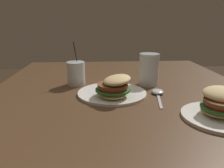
{
  "coord_description": "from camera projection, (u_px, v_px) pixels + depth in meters",
  "views": [
    {
      "loc": [
        0.8,
        -0.1,
        1.06
      ],
      "look_at": [
        -0.04,
        -0.05,
        0.81
      ],
      "focal_mm": 35.0,
      "sensor_mm": 36.0,
      "label": 1
    }
  ],
  "objects": [
    {
      "name": "dining_table",
      "position": [
        124.0,
        130.0,
        0.89
      ],
      "size": [
        1.48,
        1.13,
        0.76
      ],
      "color": "#4C331E",
      "rests_on": "ground_plane"
    },
    {
      "name": "meal_plate_near",
      "position": [
        113.0,
        89.0,
        0.85
      ],
      "size": [
        0.28,
        0.28,
        0.1
      ],
      "color": "white",
      "rests_on": "dining_table"
    },
    {
      "name": "beer_glass",
      "position": [
        149.0,
        70.0,
        1.0
      ],
      "size": [
        0.09,
        0.09,
        0.14
      ],
      "color": "silver",
      "rests_on": "dining_table"
    },
    {
      "name": "juice_glass",
      "position": [
        76.0,
        74.0,
        1.0
      ],
      "size": [
        0.08,
        0.08,
        0.19
      ],
      "color": "silver",
      "rests_on": "dining_table"
    },
    {
      "name": "spoon",
      "position": [
        158.0,
        92.0,
        0.88
      ],
      "size": [
        0.19,
        0.06,
        0.02
      ],
      "rotation": [
        0.0,
        0.0,
        2.96
      ],
      "color": "silver",
      "rests_on": "dining_table"
    },
    {
      "name": "meal_plate_far",
      "position": [
        221.0,
        108.0,
        0.66
      ],
      "size": [
        0.23,
        0.23,
        0.1
      ],
      "color": "white",
      "rests_on": "dining_table"
    }
  ]
}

